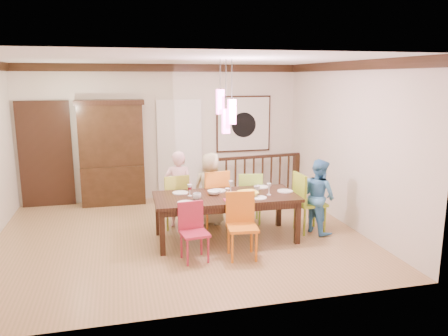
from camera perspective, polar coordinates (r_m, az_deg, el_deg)
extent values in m
plane|color=#9B7C4B|center=(7.47, -5.62, -8.85)|extent=(6.00, 6.00, 0.00)
plane|color=white|center=(7.00, -6.11, 13.96)|extent=(6.00, 6.00, 0.00)
plane|color=beige|center=(9.55, -7.97, 4.59)|extent=(6.00, 0.00, 6.00)
plane|color=beige|center=(8.07, 15.77, 2.95)|extent=(0.00, 5.00, 5.00)
cube|color=black|center=(9.62, -22.23, 1.47)|extent=(1.04, 0.07, 2.24)
cube|color=silver|center=(9.62, -5.80, 2.28)|extent=(0.97, 0.05, 2.22)
cube|color=black|center=(9.85, 2.54, 5.78)|extent=(1.25, 0.04, 1.25)
cube|color=silver|center=(9.83, 2.59, 5.77)|extent=(1.18, 0.02, 1.18)
cylinder|color=black|center=(9.82, 2.61, 5.64)|extent=(0.56, 0.01, 0.56)
cube|color=#ED47A2|center=(6.87, -0.51, 8.65)|extent=(0.11, 0.11, 0.38)
cylinder|color=black|center=(6.86, -0.51, 12.15)|extent=(0.01, 0.01, 0.46)
cube|color=#ED47A2|center=(6.82, 1.01, 7.36)|extent=(0.11, 0.11, 0.38)
cylinder|color=black|center=(6.80, 1.02, 11.52)|extent=(0.01, 0.01, 0.61)
cube|color=#ED47A2|center=(6.86, 0.25, 6.13)|extent=(0.11, 0.11, 0.38)
cylinder|color=black|center=(6.83, 0.25, 10.90)|extent=(0.01, 0.01, 0.76)
cube|color=black|center=(7.09, 0.24, -3.77)|extent=(2.33, 1.10, 0.05)
cube|color=black|center=(7.45, -8.68, -6.14)|extent=(0.08, 0.08, 0.70)
cube|color=black|center=(7.91, 7.04, -5.03)|extent=(0.08, 0.08, 0.70)
cube|color=black|center=(6.61, -7.97, -8.46)|extent=(0.08, 0.08, 0.70)
cube|color=black|center=(7.13, 9.58, -7.00)|extent=(0.08, 0.08, 0.70)
cube|color=black|center=(7.54, -0.62, -3.40)|extent=(2.11, 0.09, 0.10)
cube|color=black|center=(6.68, 1.21, -5.42)|extent=(2.11, 0.09, 0.10)
cube|color=#B2BD3B|center=(7.81, -6.54, -4.34)|extent=(0.50, 0.50, 0.04)
cube|color=#B2BD3B|center=(7.74, -6.59, -2.48)|extent=(0.44, 0.11, 0.48)
cylinder|color=#B2BD3B|center=(7.69, -7.65, -6.48)|extent=(0.04, 0.04, 0.46)
cylinder|color=#B2BD3B|center=(7.73, -5.02, -6.32)|extent=(0.04, 0.04, 0.46)
cylinder|color=#B2BD3B|center=(8.03, -7.93, -5.71)|extent=(0.04, 0.04, 0.46)
cylinder|color=#B2BD3B|center=(8.07, -5.41, -5.56)|extent=(0.04, 0.04, 0.46)
cube|color=orange|center=(7.85, -1.46, -3.97)|extent=(0.53, 0.53, 0.04)
cube|color=orange|center=(7.78, -1.47, -2.02)|extent=(0.46, 0.12, 0.51)
cylinder|color=orange|center=(7.71, -2.52, -6.24)|extent=(0.04, 0.04, 0.48)
cylinder|color=orange|center=(7.79, 0.20, -6.04)|extent=(0.04, 0.04, 0.48)
cylinder|color=orange|center=(8.06, -3.04, -5.44)|extent=(0.04, 0.04, 0.48)
cylinder|color=orange|center=(8.14, -0.44, -5.26)|extent=(0.04, 0.04, 0.48)
cube|color=#8BBC39|center=(8.01, 3.29, -3.92)|extent=(0.50, 0.50, 0.04)
cube|color=#8BBC39|center=(7.95, 3.31, -2.14)|extent=(0.43, 0.11, 0.47)
cylinder|color=#8BBC39|center=(7.87, 2.43, -5.98)|extent=(0.04, 0.04, 0.45)
cylinder|color=#8BBC39|center=(7.97, 4.84, -5.79)|extent=(0.04, 0.04, 0.45)
cylinder|color=#8BBC39|center=(8.19, 1.75, -5.27)|extent=(0.04, 0.04, 0.45)
cylinder|color=#8BBC39|center=(8.29, 4.07, -5.09)|extent=(0.04, 0.04, 0.45)
cube|color=#A12138|center=(6.38, -3.88, -8.55)|extent=(0.43, 0.43, 0.04)
cube|color=#A12138|center=(6.31, -3.91, -6.61)|extent=(0.38, 0.09, 0.42)
cylinder|color=#A12138|center=(6.29, -5.02, -10.92)|extent=(0.03, 0.03, 0.40)
cylinder|color=#A12138|center=(6.34, -2.20, -10.70)|extent=(0.03, 0.03, 0.40)
cylinder|color=#A12138|center=(6.58, -5.44, -9.90)|extent=(0.03, 0.03, 0.40)
cylinder|color=#A12138|center=(6.62, -2.75, -9.70)|extent=(0.03, 0.03, 0.40)
cube|color=orange|center=(6.45, 2.41, -7.79)|extent=(0.48, 0.48, 0.04)
cube|color=orange|center=(6.37, 2.43, -5.60)|extent=(0.44, 0.09, 0.48)
cylinder|color=orange|center=(6.33, 1.28, -10.46)|extent=(0.04, 0.04, 0.45)
cylinder|color=orange|center=(6.43, 4.36, -10.15)|extent=(0.04, 0.04, 0.45)
cylinder|color=orange|center=(6.65, 0.49, -9.35)|extent=(0.04, 0.04, 0.45)
cylinder|color=orange|center=(6.74, 3.42, -9.08)|extent=(0.04, 0.04, 0.45)
cube|color=#89A422|center=(7.66, 11.19, -4.55)|extent=(0.49, 0.49, 0.04)
cube|color=#89A422|center=(7.59, 11.27, -2.53)|extent=(0.06, 0.47, 0.51)
cylinder|color=#89A422|center=(7.50, 10.40, -6.93)|extent=(0.04, 0.04, 0.49)
cylinder|color=#89A422|center=(7.66, 13.00, -6.65)|extent=(0.04, 0.04, 0.49)
cylinder|color=#89A422|center=(7.83, 9.27, -6.09)|extent=(0.04, 0.04, 0.49)
cylinder|color=#89A422|center=(7.98, 11.78, -5.84)|extent=(0.04, 0.04, 0.49)
cube|color=black|center=(9.47, -14.22, -2.10)|extent=(1.28, 0.44, 0.83)
cube|color=black|center=(9.31, -14.55, 4.25)|extent=(1.28, 0.40, 1.28)
cube|color=black|center=(9.49, -14.54, 4.39)|extent=(1.10, 0.02, 1.10)
cube|color=black|center=(9.25, -14.76, 8.30)|extent=(1.38, 0.44, 0.10)
cube|color=black|center=(9.32, -2.31, -1.68)|extent=(0.13, 0.13, 0.92)
cube|color=black|center=(9.94, 9.69, -0.98)|extent=(0.13, 0.13, 0.92)
cube|color=black|center=(9.48, 3.92, 1.44)|extent=(2.22, 0.33, 0.06)
cube|color=black|center=(9.68, 3.85, -3.69)|extent=(2.10, 0.30, 0.05)
imported|color=#F8BDC9|center=(7.76, -5.94, -2.77)|extent=(0.55, 0.42, 1.37)
imported|color=beige|center=(7.87, -1.74, -2.71)|extent=(0.75, 0.62, 1.31)
imported|color=#468CC5|center=(7.63, 12.28, -3.59)|extent=(0.65, 0.74, 1.28)
imported|color=yellow|center=(7.03, 3.16, -3.39)|extent=(0.36, 0.36, 0.08)
imported|color=white|center=(7.11, -1.31, -3.23)|extent=(0.26, 0.26, 0.07)
imported|color=silver|center=(6.83, -3.56, -3.71)|extent=(0.15, 0.15, 0.11)
imported|color=silver|center=(7.34, 4.34, -2.68)|extent=(0.12, 0.12, 0.09)
cylinder|color=white|center=(7.24, -5.73, -3.24)|extent=(0.26, 0.26, 0.01)
cylinder|color=white|center=(7.33, -0.80, -2.98)|extent=(0.26, 0.26, 0.01)
cylinder|color=white|center=(7.61, 4.91, -2.47)|extent=(0.26, 0.26, 0.01)
cylinder|color=white|center=(6.67, -5.01, -4.54)|extent=(0.26, 0.26, 0.01)
cylinder|color=white|center=(6.93, 4.52, -3.90)|extent=(0.26, 0.26, 0.01)
cylinder|color=white|center=(7.38, 7.99, -2.99)|extent=(0.26, 0.26, 0.01)
cube|color=#D83359|center=(6.80, 0.76, -4.17)|extent=(0.18, 0.14, 0.01)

